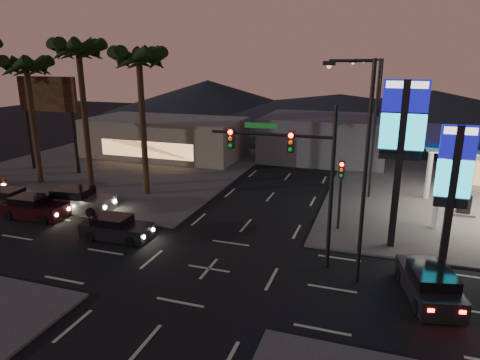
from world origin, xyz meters
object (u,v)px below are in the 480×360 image
(suv_station, at_px, (429,284))
(traffic_signal_mast, at_px, (296,162))
(pylon_sign_short, at_px, (454,174))
(car_lane_a_front, at_px, (116,228))
(car_lane_b_mid, at_px, (9,200))
(pylon_sign_tall, at_px, (402,132))
(car_lane_b_front, at_px, (77,201))
(car_lane_a_mid, at_px, (34,208))

(suv_station, bearing_deg, traffic_signal_mast, 166.90)
(pylon_sign_short, relative_size, car_lane_a_front, 1.68)
(traffic_signal_mast, relative_size, car_lane_b_mid, 1.85)
(pylon_sign_tall, distance_m, car_lane_b_front, 20.93)
(pylon_sign_short, distance_m, car_lane_b_mid, 27.71)
(car_lane_a_front, relative_size, suv_station, 0.91)
(car_lane_a_mid, distance_m, car_lane_b_front, 2.68)
(pylon_sign_short, distance_m, car_lane_b_front, 22.98)
(traffic_signal_mast, xyz_separation_m, car_lane_b_mid, (-20.16, 1.82, -4.59))
(traffic_signal_mast, height_order, suv_station, traffic_signal_mast)
(car_lane_a_mid, bearing_deg, suv_station, -5.92)
(car_lane_a_mid, xyz_separation_m, suv_station, (23.53, -2.44, 0.00))
(car_lane_b_front, bearing_deg, car_lane_b_mid, -167.25)
(car_lane_b_front, bearing_deg, suv_station, -11.37)
(traffic_signal_mast, distance_m, suv_station, 7.88)
(car_lane_a_mid, bearing_deg, car_lane_a_front, -9.75)
(traffic_signal_mast, relative_size, car_lane_b_front, 1.60)
(car_lane_b_mid, height_order, suv_station, suv_station)
(traffic_signal_mast, bearing_deg, car_lane_b_mid, 174.84)
(pylon_sign_tall, height_order, car_lane_a_mid, pylon_sign_tall)
(pylon_sign_short, height_order, suv_station, pylon_sign_short)
(pylon_sign_tall, distance_m, pylon_sign_short, 3.20)
(car_lane_b_front, relative_size, suv_station, 1.10)
(suv_station, bearing_deg, pylon_sign_tall, 106.96)
(pylon_sign_tall, bearing_deg, car_lane_b_front, -178.26)
(car_lane_a_mid, height_order, car_lane_b_mid, car_lane_a_mid)
(car_lane_a_front, xyz_separation_m, car_lane_b_front, (-5.17, 3.13, 0.11))
(pylon_sign_tall, distance_m, car_lane_b_mid, 25.62)
(car_lane_b_mid, bearing_deg, pylon_sign_short, 1.44)
(traffic_signal_mast, xyz_separation_m, car_lane_a_mid, (-17.27, 0.98, -4.57))
(pylon_sign_tall, height_order, pylon_sign_short, pylon_sign_tall)
(car_lane_b_front, height_order, suv_station, car_lane_b_front)
(car_lane_b_mid, bearing_deg, car_lane_a_mid, -16.15)
(pylon_sign_short, bearing_deg, traffic_signal_mast, -160.87)
(traffic_signal_mast, relative_size, suv_station, 1.76)
(pylon_sign_tall, xyz_separation_m, car_lane_a_mid, (-22.01, -2.53, -5.73))
(car_lane_a_front, bearing_deg, car_lane_b_front, 148.86)
(traffic_signal_mast, distance_m, car_lane_a_mid, 17.89)
(pylon_sign_short, relative_size, car_lane_a_mid, 1.57)
(suv_station, bearing_deg, car_lane_a_mid, 174.08)
(traffic_signal_mast, height_order, car_lane_b_front, traffic_signal_mast)
(traffic_signal_mast, relative_size, car_lane_a_front, 1.92)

